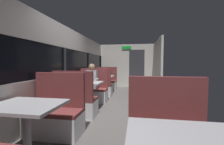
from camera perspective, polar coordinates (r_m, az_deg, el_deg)
name	(u,v)px	position (r m, az deg, el deg)	size (l,w,h in m)	color
ground_plane	(116,112)	(4.00, 1.54, -15.12)	(3.30, 9.20, 0.02)	#514F4C
carriage_window_panel_left	(64,69)	(4.24, -18.27, 1.19)	(0.09, 8.48, 2.30)	beige
carriage_end_bulkhead	(128,66)	(7.96, 6.07, 2.55)	(2.90, 0.11, 2.30)	beige
carriage_aisle_panel_right	(157,66)	(6.82, 17.25, 2.36)	(0.08, 2.40, 2.30)	beige
dining_table_near_window	(26,112)	(2.27, -30.43, -13.02)	(0.90, 0.70, 0.74)	#9E9EA3
bench_near_window_facing_entry	(56,116)	(2.91, -21.05, -15.56)	(0.95, 0.50, 1.10)	silver
dining_table_mid_window	(86,86)	(4.24, -10.20, -5.05)	(0.90, 0.70, 0.74)	#9E9EA3
bench_mid_window_facing_end	(76,103)	(3.66, -13.87, -11.43)	(0.95, 0.50, 1.10)	silver
bench_mid_window_facing_entry	(93,92)	(4.95, -7.43, -7.46)	(0.95, 0.50, 1.10)	silver
dining_table_far_window	(103,78)	(6.42, -3.36, -2.11)	(0.90, 0.70, 0.74)	#9E9EA3
bench_far_window_facing_end	(100,87)	(5.79, -4.88, -5.84)	(0.95, 0.50, 1.10)	silver
bench_far_window_facing_entry	(107,83)	(7.14, -2.12, -4.05)	(0.95, 0.50, 1.10)	silver
bench_front_aisle_facing_entry	(168,143)	(2.03, 20.98, -24.20)	(0.95, 0.50, 1.10)	silver
seated_passenger	(92,86)	(4.84, -7.69, -5.19)	(0.47, 0.55, 1.26)	#26262D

